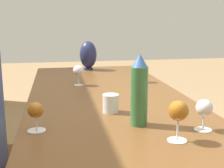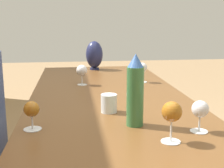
{
  "view_description": "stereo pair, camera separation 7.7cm",
  "coord_description": "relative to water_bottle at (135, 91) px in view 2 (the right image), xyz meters",
  "views": [
    {
      "loc": [
        -1.42,
        0.28,
        1.18
      ],
      "look_at": [
        0.13,
        0.0,
        0.84
      ],
      "focal_mm": 50.0,
      "sensor_mm": 36.0,
      "label": 1
    },
    {
      "loc": [
        -1.43,
        0.2,
        1.18
      ],
      "look_at": [
        0.13,
        0.0,
        0.84
      ],
      "focal_mm": 50.0,
      "sensor_mm": 36.0,
      "label": 2
    }
  ],
  "objects": [
    {
      "name": "wine_glass_2",
      "position": [
        -0.11,
        -0.23,
        -0.06
      ],
      "size": [
        0.07,
        0.07,
        0.13
      ],
      "color": "silver",
      "rests_on": "dining_table"
    },
    {
      "name": "vase",
      "position": [
        1.43,
        0.06,
        -0.02
      ],
      "size": [
        0.14,
        0.14,
        0.24
      ],
      "color": "#1E234C",
      "rests_on": "dining_table"
    },
    {
      "name": "wine_glass_5",
      "position": [
        0.82,
        0.19,
        -0.05
      ],
      "size": [
        0.07,
        0.07,
        0.13
      ],
      "color": "silver",
      "rests_on": "dining_table"
    },
    {
      "name": "wine_glass_1",
      "position": [
        -0.19,
        -0.09,
        -0.04
      ],
      "size": [
        0.07,
        0.07,
        0.15
      ],
      "color": "silver",
      "rests_on": "dining_table"
    },
    {
      "name": "wine_glass_0",
      "position": [
        0.0,
        0.41,
        -0.06
      ],
      "size": [
        0.07,
        0.07,
        0.12
      ],
      "color": "silver",
      "rests_on": "dining_table"
    },
    {
      "name": "wine_glass_3",
      "position": [
        0.85,
        -0.22,
        -0.05
      ],
      "size": [
        0.07,
        0.07,
        0.14
      ],
      "color": "silver",
      "rests_on": "dining_table"
    },
    {
      "name": "dining_table",
      "position": [
        0.22,
        0.05,
        -0.21
      ],
      "size": [
        2.71,
        0.88,
        0.74
      ],
      "color": "brown",
      "rests_on": "ground_plane"
    },
    {
      "name": "water_tumbler",
      "position": [
        0.19,
        0.08,
        -0.1
      ],
      "size": [
        0.08,
        0.08,
        0.09
      ],
      "color": "silver",
      "rests_on": "dining_table"
    },
    {
      "name": "water_bottle",
      "position": [
        0.0,
        0.0,
        0.0
      ],
      "size": [
        0.07,
        0.07,
        0.3
      ],
      "color": "#336638",
      "rests_on": "dining_table"
    }
  ]
}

